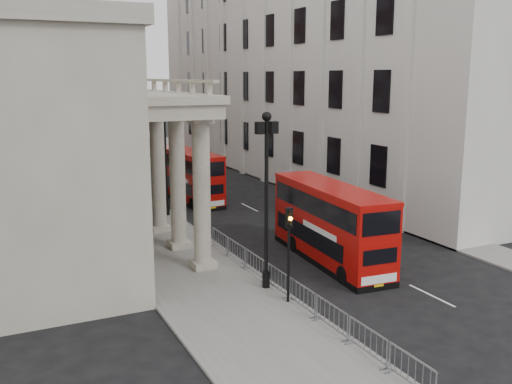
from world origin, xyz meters
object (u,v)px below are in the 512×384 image
object	(u,v)px
monument_column	(84,42)
bus_near	(330,222)
pedestrian_b	(122,211)
pedestrian_a	(147,219)
pedestrian_c	(141,215)
bus_far	(188,174)
traffic_light	(289,237)
lamp_post_south	(266,189)
lamp_post_mid	(165,149)
lamp_post_north	(117,130)

from	to	relation	value
monument_column	bus_near	bearing A→B (deg)	-91.02
pedestrian_b	monument_column	bearing A→B (deg)	-111.48
pedestrian_a	pedestrian_c	distance (m)	1.22
bus_near	bus_far	world-z (taller)	bus_near
bus_near	pedestrian_a	size ratio (longest dim) A/B	5.83
pedestrian_a	traffic_light	bearing A→B (deg)	-97.18
pedestrian_a	pedestrian_b	size ratio (longest dim) A/B	0.91
lamp_post_south	lamp_post_mid	distance (m)	16.00
bus_near	pedestrian_a	distance (m)	12.45
lamp_post_north	monument_column	bearing A→B (deg)	83.28
lamp_post_north	pedestrian_b	world-z (taller)	lamp_post_north
lamp_post_mid	traffic_light	size ratio (longest dim) A/B	1.93
traffic_light	pedestrian_a	size ratio (longest dim) A/B	2.52
monument_column	traffic_light	distance (m)	91.17
lamp_post_north	traffic_light	bearing A→B (deg)	-89.83
lamp_post_mid	traffic_light	distance (m)	18.11
lamp_post_mid	traffic_light	world-z (taller)	lamp_post_mid
lamp_post_mid	pedestrian_c	xyz separation A→B (m)	(-2.56, -2.67, -3.93)
lamp_post_mid	traffic_light	xyz separation A→B (m)	(0.10, -18.02, -1.80)
pedestrian_b	bus_far	bearing A→B (deg)	-151.89
lamp_post_north	traffic_light	xyz separation A→B (m)	(0.10, -34.02, -1.80)
monument_column	pedestrian_c	bearing A→B (deg)	-96.99
monument_column	pedestrian_a	size ratio (longest dim) A/B	31.80
lamp_post_north	pedestrian_c	bearing A→B (deg)	-97.80
pedestrian_c	monument_column	bearing A→B (deg)	100.79
pedestrian_a	pedestrian_b	distance (m)	2.72
lamp_post_mid	monument_column	bearing A→B (deg)	84.76
pedestrian_b	pedestrian_c	bearing A→B (deg)	114.02
bus_near	lamp_post_north	bearing A→B (deg)	104.04
monument_column	pedestrian_a	xyz separation A→B (m)	(-9.14, -75.89, -15.01)
lamp_post_north	bus_far	world-z (taller)	lamp_post_north
pedestrian_c	traffic_light	bearing A→B (deg)	-62.39
lamp_post_south	traffic_light	world-z (taller)	lamp_post_south
lamp_post_south	pedestrian_b	size ratio (longest dim) A/B	4.45
lamp_post_south	lamp_post_north	xyz separation A→B (m)	(0.00, 32.00, 0.00)
lamp_post_mid	pedestrian_a	size ratio (longest dim) A/B	4.88
bus_near	pedestrian_a	xyz separation A→B (m)	(-7.61, 9.77, -1.24)
pedestrian_a	lamp_post_north	bearing A→B (deg)	64.95
bus_far	pedestrian_a	bearing A→B (deg)	-127.73
bus_far	bus_near	bearing A→B (deg)	-88.09
monument_column	bus_near	size ratio (longest dim) A/B	5.45
bus_far	traffic_light	bearing A→B (deg)	-101.65
traffic_light	bus_near	distance (m)	6.67
lamp_post_south	pedestrian_c	xyz separation A→B (m)	(-2.56, 13.33, -3.93)
lamp_post_mid	pedestrian_c	distance (m)	5.40
lamp_post_north	pedestrian_a	xyz separation A→B (m)	(-2.54, -19.89, -3.94)
traffic_light	lamp_post_mid	bearing A→B (deg)	90.32
lamp_post_mid	lamp_post_south	bearing A→B (deg)	-90.00
bus_near	pedestrian_c	bearing A→B (deg)	129.11
lamp_post_north	pedestrian_c	world-z (taller)	lamp_post_north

